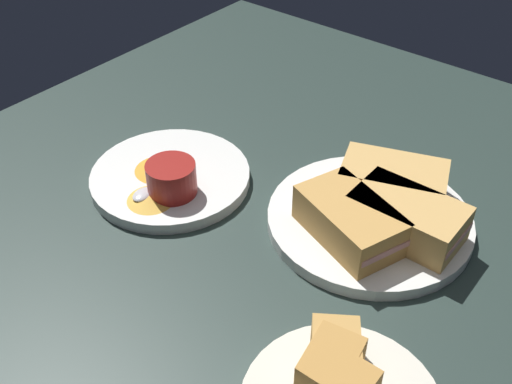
# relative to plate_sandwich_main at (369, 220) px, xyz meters

# --- Properties ---
(ground_plane) EXTENTS (1.10, 1.10, 0.03)m
(ground_plane) POSITION_rel_plate_sandwich_main_xyz_m (0.06, 0.08, -0.02)
(ground_plane) COLOR #283833
(plate_sandwich_main) EXTENTS (0.26, 0.26, 0.02)m
(plate_sandwich_main) POSITION_rel_plate_sandwich_main_xyz_m (0.00, 0.00, 0.00)
(plate_sandwich_main) COLOR white
(plate_sandwich_main) RESTS_ON ground_plane
(sandwich_half_near) EXTENTS (0.15, 0.12, 0.05)m
(sandwich_half_near) POSITION_rel_plate_sandwich_main_xyz_m (0.00, 0.05, 0.03)
(sandwich_half_near) COLOR tan
(sandwich_half_near) RESTS_ON plate_sandwich_main
(sandwich_half_far) EXTENTS (0.13, 0.08, 0.05)m
(sandwich_half_far) POSITION_rel_plate_sandwich_main_xyz_m (-0.05, 0.00, 0.03)
(sandwich_half_far) COLOR tan
(sandwich_half_far) RESTS_ON plate_sandwich_main
(sandwich_half_extra) EXTENTS (0.15, 0.12, 0.05)m
(sandwich_half_extra) POSITION_rel_plate_sandwich_main_xyz_m (-0.00, -0.05, 0.03)
(sandwich_half_extra) COLOR tan
(sandwich_half_extra) RESTS_ON plate_sandwich_main
(ramekin_dark_sauce) EXTENTS (0.07, 0.07, 0.04)m
(ramekin_dark_sauce) POSITION_rel_plate_sandwich_main_xyz_m (-0.01, -0.06, 0.03)
(ramekin_dark_sauce) COLOR #0C144C
(ramekin_dark_sauce) RESTS_ON plate_sandwich_main
(spoon_by_dark_ramekin) EXTENTS (0.03, 0.10, 0.01)m
(spoon_by_dark_ramekin) POSITION_rel_plate_sandwich_main_xyz_m (0.00, -0.00, 0.01)
(spoon_by_dark_ramekin) COLOR silver
(spoon_by_dark_ramekin) RESTS_ON plate_sandwich_main
(plate_chips_companion) EXTENTS (0.22, 0.22, 0.02)m
(plate_chips_companion) POSITION_rel_plate_sandwich_main_xyz_m (0.26, 0.09, 0.00)
(plate_chips_companion) COLOR white
(plate_chips_companion) RESTS_ON ground_plane
(ramekin_light_gravy) EXTENTS (0.06, 0.06, 0.04)m
(ramekin_light_gravy) POSITION_rel_plate_sandwich_main_xyz_m (0.23, 0.12, 0.03)
(ramekin_light_gravy) COLOR maroon
(ramekin_light_gravy) RESTS_ON plate_chips_companion
(spoon_by_gravy_ramekin) EXTENTS (0.03, 0.10, 0.01)m
(spoon_by_gravy_ramekin) POSITION_rel_plate_sandwich_main_xyz_m (0.25, 0.14, 0.01)
(spoon_by_gravy_ramekin) COLOR silver
(spoon_by_gravy_ramekin) RESTS_ON plate_chips_companion
(plantain_chip_scatter) EXTENTS (0.11, 0.13, 0.01)m
(plantain_chip_scatter) POSITION_rel_plate_sandwich_main_xyz_m (0.25, 0.12, 0.01)
(plantain_chip_scatter) COLOR gold
(plantain_chip_scatter) RESTS_ON plate_chips_companion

